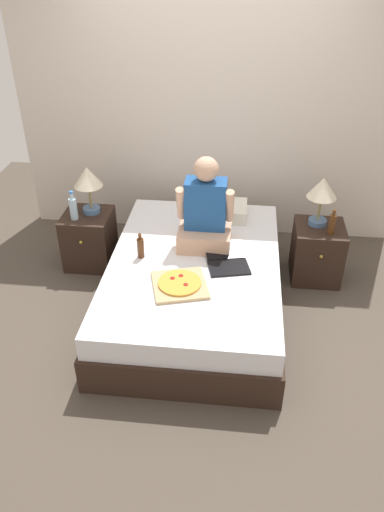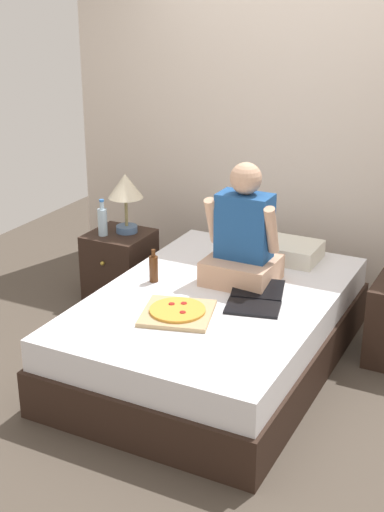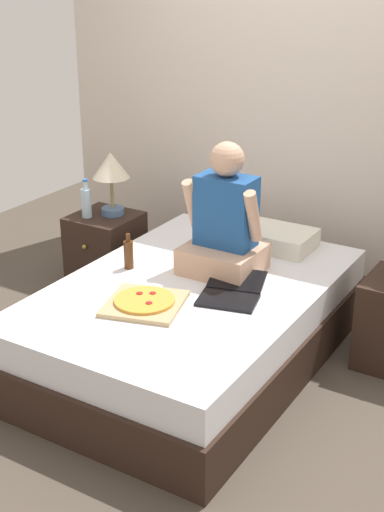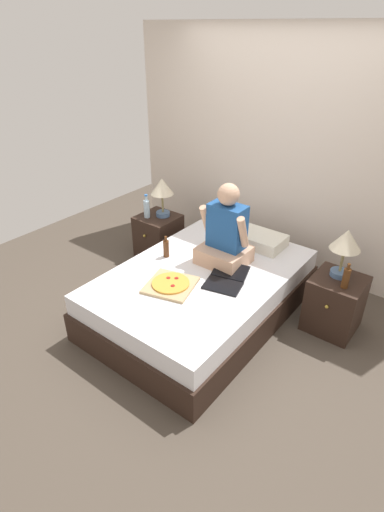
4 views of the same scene
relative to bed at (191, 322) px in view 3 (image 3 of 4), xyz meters
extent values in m
plane|color=#4C4238|center=(0.00, 0.00, -0.24)|extent=(5.78, 5.78, 0.00)
cube|color=beige|center=(0.00, 1.41, 1.01)|extent=(3.78, 0.12, 2.50)
cube|color=black|center=(0.00, 0.00, -0.09)|extent=(1.42, 2.11, 0.29)
cube|color=white|center=(0.00, 0.00, 0.15)|extent=(1.38, 2.05, 0.19)
cube|color=black|center=(-1.07, 0.57, 0.03)|extent=(0.44, 0.44, 0.53)
sphere|color=gold|center=(-1.07, 0.34, 0.13)|extent=(0.03, 0.03, 0.03)
cylinder|color=#4C6B93|center=(-1.03, 0.62, 0.32)|extent=(0.16, 0.16, 0.05)
cylinder|color=olive|center=(-1.03, 0.62, 0.45)|extent=(0.02, 0.02, 0.22)
cone|color=beige|center=(-1.03, 0.62, 0.65)|extent=(0.26, 0.26, 0.18)
cylinder|color=silver|center=(-1.15, 0.48, 0.40)|extent=(0.07, 0.07, 0.20)
cylinder|color=silver|center=(-1.15, 0.48, 0.53)|extent=(0.03, 0.03, 0.06)
cylinder|color=blue|center=(-1.15, 0.48, 0.56)|extent=(0.04, 0.03, 0.02)
cube|color=silver|center=(0.15, 0.77, 0.30)|extent=(0.52, 0.34, 0.12)
cube|color=tan|center=(0.06, 0.26, 0.32)|extent=(0.44, 0.40, 0.16)
cube|color=#1E4C8C|center=(0.06, 0.29, 0.61)|extent=(0.34, 0.20, 0.42)
sphere|color=tan|center=(0.06, 0.29, 0.92)|extent=(0.20, 0.20, 0.20)
cylinder|color=tan|center=(-0.14, 0.24, 0.64)|extent=(0.07, 0.18, 0.32)
cylinder|color=tan|center=(0.26, 0.24, 0.64)|extent=(0.07, 0.18, 0.32)
cube|color=black|center=(0.29, -0.09, 0.25)|extent=(0.36, 0.29, 0.02)
cube|color=black|center=(0.24, 0.11, 0.29)|extent=(0.35, 0.26, 0.06)
cube|color=tan|center=(-0.07, -0.36, 0.26)|extent=(0.49, 0.49, 0.03)
cylinder|color=gold|center=(-0.07, -0.36, 0.28)|extent=(0.33, 0.33, 0.02)
cylinder|color=maroon|center=(-0.13, -0.32, 0.29)|extent=(0.04, 0.04, 0.00)
cylinder|color=maroon|center=(-0.02, -0.39, 0.29)|extent=(0.04, 0.04, 0.00)
cylinder|color=maroon|center=(-0.07, -0.28, 0.29)|extent=(0.04, 0.04, 0.00)
cylinder|color=#4C2811|center=(-0.44, 0.01, 0.33)|extent=(0.06, 0.06, 0.17)
cylinder|color=#4C2811|center=(-0.44, 0.01, 0.44)|extent=(0.03, 0.03, 0.05)
camera|label=1|loc=(0.35, -3.36, 2.52)|focal=35.00mm
camera|label=2|loc=(1.70, -3.65, 2.08)|focal=50.00mm
camera|label=3|loc=(1.92, -3.16, 1.98)|focal=50.00mm
camera|label=4|loc=(1.83, -2.51, 2.22)|focal=28.00mm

